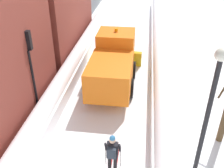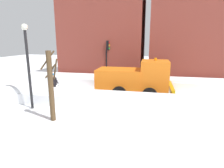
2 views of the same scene
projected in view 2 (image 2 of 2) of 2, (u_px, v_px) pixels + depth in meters
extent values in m
plane|color=white|center=(157.00, 98.00, 14.46)|extent=(80.00, 80.00, 0.00)
cube|color=white|center=(156.00, 85.00, 17.05)|extent=(1.10, 36.00, 0.80)
cylinder|color=white|center=(157.00, 81.00, 16.96)|extent=(0.90, 34.20, 0.90)
cube|color=white|center=(158.00, 106.00, 11.70)|extent=(1.10, 36.00, 0.76)
cylinder|color=white|center=(158.00, 100.00, 11.61)|extent=(0.90, 34.20, 0.90)
cube|color=brown|center=(107.00, 31.00, 21.71)|extent=(8.24, 8.48, 10.90)
cube|color=orange|center=(119.00, 79.00, 14.76)|extent=(2.30, 3.40, 1.60)
cube|color=orange|center=(155.00, 76.00, 14.14)|extent=(2.20, 2.00, 2.30)
cube|color=black|center=(168.00, 70.00, 13.83)|extent=(1.85, 0.06, 1.01)
cube|color=gold|center=(172.00, 92.00, 14.14)|extent=(3.20, 0.46, 1.13)
cylinder|color=orange|center=(155.00, 59.00, 13.85)|extent=(0.20, 0.20, 0.18)
cylinder|color=black|center=(150.00, 88.00, 15.57)|extent=(0.25, 1.10, 1.10)
cylinder|color=black|center=(150.00, 95.00, 13.37)|extent=(0.25, 1.10, 1.10)
cylinder|color=black|center=(124.00, 86.00, 16.01)|extent=(0.25, 1.10, 1.10)
cylinder|color=black|center=(119.00, 93.00, 13.82)|extent=(0.25, 1.10, 1.10)
cylinder|color=black|center=(55.00, 90.00, 15.37)|extent=(0.14, 0.14, 0.82)
cylinder|color=black|center=(54.00, 91.00, 15.16)|extent=(0.14, 0.14, 0.82)
cube|color=black|center=(54.00, 82.00, 15.10)|extent=(0.42, 0.26, 0.62)
cube|color=#262D38|center=(52.00, 81.00, 15.14)|extent=(0.32, 0.16, 0.44)
sphere|color=tan|center=(54.00, 76.00, 15.00)|extent=(0.24, 0.24, 0.24)
sphere|color=teal|center=(53.00, 75.00, 14.97)|extent=(0.22, 0.22, 0.22)
cylinder|color=black|center=(57.00, 81.00, 15.32)|extent=(0.09, 0.33, 0.56)
cylinder|color=black|center=(53.00, 82.00, 14.83)|extent=(0.09, 0.33, 0.56)
cube|color=maroon|center=(58.00, 95.00, 15.41)|extent=(0.09, 1.80, 0.03)
cube|color=maroon|center=(57.00, 95.00, 15.20)|extent=(0.09, 1.80, 0.03)
cylinder|color=#262628|center=(59.00, 87.00, 15.46)|extent=(0.02, 0.19, 1.19)
cylinder|color=#262628|center=(55.00, 89.00, 14.89)|extent=(0.02, 0.19, 1.19)
cylinder|color=black|center=(106.00, 68.00, 18.39)|extent=(0.12, 0.12, 3.44)
cube|color=black|center=(108.00, 45.00, 17.87)|extent=(0.28, 0.24, 0.90)
sphere|color=red|center=(109.00, 42.00, 17.78)|extent=(0.18, 0.18, 0.18)
sphere|color=gold|center=(109.00, 45.00, 17.84)|extent=(0.18, 0.18, 0.18)
sphere|color=green|center=(109.00, 48.00, 17.91)|extent=(0.18, 0.18, 0.18)
cylinder|color=black|center=(29.00, 71.00, 11.83)|extent=(0.16, 0.16, 4.96)
sphere|color=silver|center=(24.00, 27.00, 11.23)|extent=(0.40, 0.40, 0.40)
cylinder|color=brown|center=(51.00, 87.00, 10.11)|extent=(0.28, 0.28, 3.85)
cylinder|color=brown|center=(47.00, 60.00, 10.01)|extent=(0.61, 0.63, 1.03)
cylinder|color=brown|center=(55.00, 69.00, 10.04)|extent=(0.70, 0.63, 1.24)
cylinder|color=brown|center=(50.00, 71.00, 10.12)|extent=(0.25, 0.62, 0.82)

